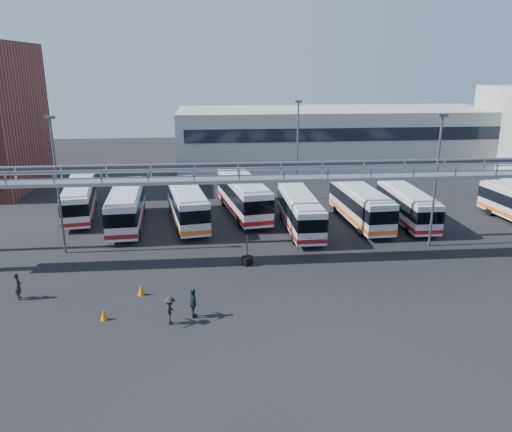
{
  "coord_description": "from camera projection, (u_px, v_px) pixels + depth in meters",
  "views": [
    {
      "loc": [
        -4.83,
        -28.37,
        13.64
      ],
      "look_at": [
        -1.72,
        6.0,
        3.13
      ],
      "focal_mm": 35.0,
      "sensor_mm": 36.0,
      "label": 1
    }
  ],
  "objects": [
    {
      "name": "ground",
      "position": [
        292.0,
        290.0,
        31.42
      ],
      "size": [
        140.0,
        140.0,
        0.0
      ],
      "primitive_type": "plane",
      "color": "black",
      "rests_on": "ground"
    },
    {
      "name": "gantry",
      "position": [
        280.0,
        184.0,
        35.41
      ],
      "size": [
        51.4,
        5.15,
        7.1
      ],
      "color": "#93969B",
      "rests_on": "ground"
    },
    {
      "name": "warehouse",
      "position": [
        335.0,
        139.0,
        67.49
      ],
      "size": [
        42.0,
        14.0,
        8.0
      ],
      "primitive_type": "cube",
      "color": "#9E9E99",
      "rests_on": "ground"
    },
    {
      "name": "light_pole_left",
      "position": [
        57.0,
        179.0,
        35.99
      ],
      "size": [
        0.7,
        0.35,
        10.21
      ],
      "color": "#4C4F54",
      "rests_on": "ground"
    },
    {
      "name": "light_pole_mid",
      "position": [
        436.0,
        174.0,
        37.45
      ],
      "size": [
        0.7,
        0.35,
        10.21
      ],
      "color": "#4C4F54",
      "rests_on": "ground"
    },
    {
      "name": "light_pole_back",
      "position": [
        297.0,
        145.0,
        51.05
      ],
      "size": [
        0.7,
        0.35,
        10.21
      ],
      "color": "#4C4F54",
      "rests_on": "ground"
    },
    {
      "name": "bus_1",
      "position": [
        79.0,
        199.0,
        46.11
      ],
      "size": [
        3.97,
        10.58,
        3.14
      ],
      "rotation": [
        0.0,
        0.0,
        0.16
      ],
      "color": "silver",
      "rests_on": "ground"
    },
    {
      "name": "bus_2",
      "position": [
        126.0,
        206.0,
        43.42
      ],
      "size": [
        3.3,
        11.18,
        3.35
      ],
      "rotation": [
        0.0,
        0.0,
        0.07
      ],
      "color": "silver",
      "rests_on": "ground"
    },
    {
      "name": "bus_3",
      "position": [
        187.0,
        203.0,
        44.23
      ],
      "size": [
        4.29,
        11.11,
        3.29
      ],
      "rotation": [
        0.0,
        0.0,
        0.17
      ],
      "color": "silver",
      "rests_on": "ground"
    },
    {
      "name": "bus_4",
      "position": [
        243.0,
        195.0,
        46.7
      ],
      "size": [
        4.58,
        11.89,
        3.53
      ],
      "rotation": [
        0.0,
        0.0,
        0.17
      ],
      "color": "silver",
      "rests_on": "ground"
    },
    {
      "name": "bus_5",
      "position": [
        300.0,
        211.0,
        42.29
      ],
      "size": [
        2.5,
        10.33,
        3.13
      ],
      "rotation": [
        0.0,
        0.0,
        0.01
      ],
      "color": "silver",
      "rests_on": "ground"
    },
    {
      "name": "bus_6",
      "position": [
        360.0,
        204.0,
        44.24
      ],
      "size": [
        3.12,
        10.81,
        3.24
      ],
      "rotation": [
        0.0,
        0.0,
        0.06
      ],
      "color": "silver",
      "rests_on": "ground"
    },
    {
      "name": "bus_7",
      "position": [
        407.0,
        205.0,
        44.36
      ],
      "size": [
        2.34,
        10.01,
        3.04
      ],
      "rotation": [
        0.0,
        0.0,
        -0.0
      ],
      "color": "silver",
      "rests_on": "ground"
    },
    {
      "name": "pedestrian_a",
      "position": [
        18.0,
        286.0,
        30.03
      ],
      "size": [
        0.56,
        0.71,
        1.7
      ],
      "primitive_type": "imported",
      "rotation": [
        0.0,
        0.0,
        1.86
      ],
      "color": "black",
      "rests_on": "ground"
    },
    {
      "name": "pedestrian_c",
      "position": [
        170.0,
        311.0,
        27.13
      ],
      "size": [
        0.69,
        1.09,
        1.61
      ],
      "primitive_type": "imported",
      "rotation": [
        0.0,
        0.0,
        1.48
      ],
      "color": "black",
      "rests_on": "ground"
    },
    {
      "name": "pedestrian_d",
      "position": [
        193.0,
        303.0,
        27.83
      ],
      "size": [
        0.57,
        1.06,
        1.72
      ],
      "primitive_type": "imported",
      "rotation": [
        0.0,
        0.0,
        1.72
      ],
      "color": "#18242C",
      "rests_on": "ground"
    },
    {
      "name": "cone_left",
      "position": [
        104.0,
        315.0,
        27.71
      ],
      "size": [
        0.5,
        0.5,
        0.62
      ],
      "primitive_type": "cone",
      "rotation": [
        0.0,
        0.0,
        -0.38
      ],
      "color": "orange",
      "rests_on": "ground"
    },
    {
      "name": "cone_right",
      "position": [
        141.0,
        290.0,
        30.67
      ],
      "size": [
        0.61,
        0.61,
        0.73
      ],
      "primitive_type": "cone",
      "rotation": [
        0.0,
        0.0,
        0.43
      ],
      "color": "orange",
      "rests_on": "ground"
    },
    {
      "name": "tire_stack",
      "position": [
        247.0,
        260.0,
        35.31
      ],
      "size": [
        0.77,
        0.77,
        2.2
      ],
      "color": "black",
      "rests_on": "ground"
    }
  ]
}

